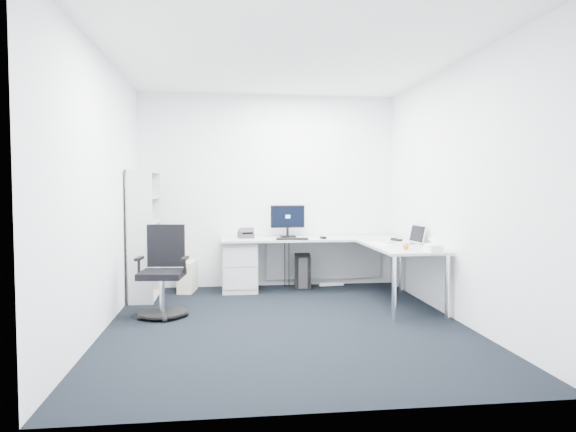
{
  "coord_description": "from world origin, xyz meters",
  "views": [
    {
      "loc": [
        -0.61,
        -5.15,
        1.39
      ],
      "look_at": [
        0.15,
        1.05,
        1.05
      ],
      "focal_mm": 32.0,
      "sensor_mm": 36.0,
      "label": 1
    }
  ],
  "objects": [
    {
      "name": "drawer_pedestal",
      "position": [
        -0.42,
        1.77,
        0.35
      ],
      "size": [
        0.46,
        0.58,
        0.71
      ],
      "primitive_type": "cube",
      "color": "#B0B3B3",
      "rests_on": "ground"
    },
    {
      "name": "desk_phone",
      "position": [
        -0.33,
        1.79,
        0.78
      ],
      "size": [
        0.23,
        0.23,
        0.14
      ],
      "primitive_type": null,
      "rotation": [
        0.0,
        0.0,
        0.18
      ],
      "color": "#2D2D2F",
      "rests_on": "l_desk"
    },
    {
      "name": "white_keyboard",
      "position": [
        1.23,
        0.74,
        0.72
      ],
      "size": [
        0.19,
        0.44,
        0.01
      ],
      "primitive_type": "cube",
      "rotation": [
        0.0,
        0.0,
        0.16
      ],
      "color": "white",
      "rests_on": "l_desk"
    },
    {
      "name": "wall_left",
      "position": [
        -1.8,
        0.0,
        1.35
      ],
      "size": [
        0.02,
        4.2,
        2.7
      ],
      "primitive_type": "cube",
      "color": "white",
      "rests_on": "ground"
    },
    {
      "name": "ceiling",
      "position": [
        0.0,
        0.0,
        2.7
      ],
      "size": [
        4.2,
        4.2,
        0.0
      ],
      "primitive_type": "plane",
      "color": "white"
    },
    {
      "name": "laptop",
      "position": [
        1.5,
        0.78,
        0.83
      ],
      "size": [
        0.38,
        0.37,
        0.24
      ],
      "primitive_type": null,
      "rotation": [
        0.0,
        0.0,
        0.13
      ],
      "color": "silver",
      "rests_on": "l_desk"
    },
    {
      "name": "l_desk",
      "position": [
        0.55,
        1.4,
        0.36
      ],
      "size": [
        2.44,
        1.37,
        0.71
      ],
      "primitive_type": null,
      "color": "#B0B3B3",
      "rests_on": "ground"
    },
    {
      "name": "ground",
      "position": [
        0.0,
        0.0,
        0.0
      ],
      "size": [
        4.2,
        4.2,
        0.0
      ],
      "primitive_type": "plane",
      "color": "black"
    },
    {
      "name": "monitor",
      "position": [
        0.25,
        1.87,
        0.94
      ],
      "size": [
        0.48,
        0.18,
        0.45
      ],
      "primitive_type": null,
      "rotation": [
        0.0,
        0.0,
        0.06
      ],
      "color": "black",
      "rests_on": "l_desk"
    },
    {
      "name": "black_keyboard",
      "position": [
        0.26,
        1.5,
        0.72
      ],
      "size": [
        0.43,
        0.18,
        0.02
      ],
      "primitive_type": "cube",
      "rotation": [
        0.0,
        0.0,
        -0.07
      ],
      "color": "black",
      "rests_on": "l_desk"
    },
    {
      "name": "black_pc_tower",
      "position": [
        0.46,
        1.92,
        0.24
      ],
      "size": [
        0.27,
        0.5,
        0.47
      ],
      "primitive_type": "cube",
      "rotation": [
        0.0,
        0.0,
        -0.12
      ],
      "color": "black",
      "rests_on": "ground"
    },
    {
      "name": "tissue_box",
      "position": [
        1.56,
        -0.02,
        0.76
      ],
      "size": [
        0.15,
        0.26,
        0.09
      ],
      "primitive_type": "cube",
      "rotation": [
        0.0,
        0.0,
        -0.07
      ],
      "color": "white",
      "rests_on": "l_desk"
    },
    {
      "name": "bookshelf",
      "position": [
        -1.62,
        1.45,
        0.8
      ],
      "size": [
        0.31,
        0.8,
        1.61
      ],
      "primitive_type": null,
      "color": "silver",
      "rests_on": "ground"
    },
    {
      "name": "power_strip",
      "position": [
        0.89,
        1.97,
        0.02
      ],
      "size": [
        0.36,
        0.1,
        0.04
      ],
      "primitive_type": "cube",
      "rotation": [
        0.0,
        0.0,
        0.12
      ],
      "color": "white",
      "rests_on": "ground"
    },
    {
      "name": "beige_pc_tower",
      "position": [
        -1.12,
        1.8,
        0.2
      ],
      "size": [
        0.25,
        0.45,
        0.41
      ],
      "primitive_type": "cube",
      "rotation": [
        0.0,
        0.0,
        -0.14
      ],
      "color": "beige",
      "rests_on": "ground"
    },
    {
      "name": "wall_right",
      "position": [
        1.8,
        0.0,
        1.35
      ],
      "size": [
        0.02,
        4.2,
        2.7
      ],
      "primitive_type": "cube",
      "color": "white",
      "rests_on": "ground"
    },
    {
      "name": "task_chair",
      "position": [
        -1.29,
        0.45,
        0.49
      ],
      "size": [
        0.61,
        0.61,
        0.99
      ],
      "primitive_type": null,
      "rotation": [
        0.0,
        0.0,
        -0.11
      ],
      "color": "black",
      "rests_on": "ground"
    },
    {
      "name": "mouse",
      "position": [
        0.68,
        1.55,
        0.73
      ],
      "size": [
        0.08,
        0.11,
        0.03
      ],
      "primitive_type": "cube",
      "rotation": [
        0.0,
        0.0,
        0.18
      ],
      "color": "black",
      "rests_on": "l_desk"
    },
    {
      "name": "headphones",
      "position": [
        1.57,
        1.16,
        0.74
      ],
      "size": [
        0.16,
        0.23,
        0.06
      ],
      "primitive_type": null,
      "rotation": [
        0.0,
        0.0,
        0.13
      ],
      "color": "black",
      "rests_on": "l_desk"
    },
    {
      "name": "wall_front",
      "position": [
        0.0,
        -2.1,
        1.35
      ],
      "size": [
        3.6,
        0.02,
        2.7
      ],
      "primitive_type": "cube",
      "color": "white",
      "rests_on": "ground"
    },
    {
      "name": "wall_back",
      "position": [
        0.0,
        2.1,
        1.35
      ],
      "size": [
        3.6,
        0.02,
        2.7
      ],
      "primitive_type": "cube",
      "color": "white",
      "rests_on": "ground"
    },
    {
      "name": "orange_fruit",
      "position": [
        1.37,
        0.28,
        0.75
      ],
      "size": [
        0.07,
        0.07,
        0.07
      ],
      "primitive_type": "sphere",
      "color": "orange",
      "rests_on": "l_desk"
    }
  ]
}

